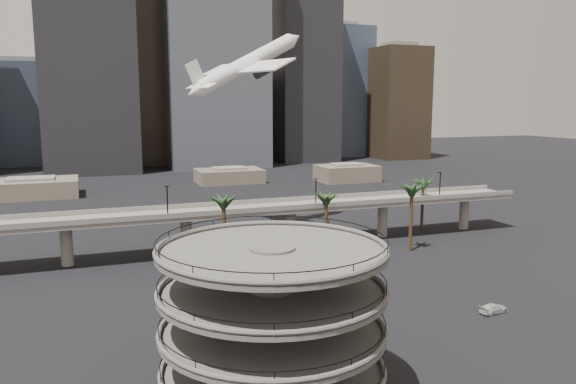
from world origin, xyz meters
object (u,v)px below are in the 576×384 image
object	(u,v)px
overpass	(240,214)
car_a	(285,303)
car_b	(365,308)
parking_ramp	(273,311)
airborne_jet	(247,64)
car_c	(494,308)

from	to	relation	value
overpass	car_a	bearing A→B (deg)	-94.38
overpass	car_b	size ratio (longest dim) A/B	26.59
parking_ramp	airborne_jet	bearing A→B (deg)	75.49
overpass	car_c	bearing A→B (deg)	-62.05
airborne_jet	car_b	xyz separation A→B (m)	(1.31, -54.24, -37.23)
car_b	car_c	bearing A→B (deg)	-92.73
airborne_jet	car_b	size ratio (longest dim) A/B	6.28
overpass	car_c	xyz separation A→B (m)	(24.64, -46.44, -6.68)
car_a	overpass	bearing A→B (deg)	-12.53
overpass	parking_ramp	bearing A→B (deg)	-102.43
car_a	car_c	world-z (taller)	car_a
car_a	car_b	size ratio (longest dim) A/B	0.80
parking_ramp	airborne_jet	xyz separation A→B (m)	(18.90, 73.01, 28.20)
parking_ramp	car_a	distance (m)	28.44
overpass	car_b	xyz separation A→B (m)	(7.21, -40.23, -6.53)
overpass	car_a	world-z (taller)	overpass
parking_ramp	car_a	size ratio (longest dim) A/B	5.68
car_c	car_a	bearing A→B (deg)	57.01
airborne_jet	car_a	distance (m)	61.56
overpass	car_a	distance (m)	34.90
parking_ramp	car_a	bearing A→B (deg)	67.32
overpass	car_c	distance (m)	52.99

